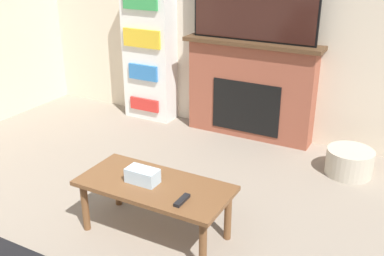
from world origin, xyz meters
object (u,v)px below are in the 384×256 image
object	(u,v)px
fireplace	(250,89)
tv	(254,4)
bookshelf	(149,53)
storage_basket	(349,162)
coffee_table	(155,191)

from	to	relation	value
fireplace	tv	xyz separation A→B (m)	(0.00, -0.02, 0.85)
bookshelf	storage_basket	bearing A→B (deg)	-8.98
fireplace	storage_basket	xyz separation A→B (m)	(1.10, -0.39, -0.39)
tv	storage_basket	bearing A→B (deg)	-18.42
coffee_table	bookshelf	distance (m)	2.34
fireplace	bookshelf	size ratio (longest dim) A/B	0.94
coffee_table	bookshelf	xyz separation A→B (m)	(-1.28, 1.92, 0.41)
storage_basket	fireplace	bearing A→B (deg)	160.66
fireplace	bookshelf	bearing A→B (deg)	-178.94
tv	storage_basket	size ratio (longest dim) A/B	3.11
fireplace	storage_basket	distance (m)	1.23
storage_basket	coffee_table	bearing A→B (deg)	-123.48
fireplace	coffee_table	size ratio (longest dim) A/B	1.34
fireplace	tv	world-z (taller)	tv
bookshelf	tv	bearing A→B (deg)	0.11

